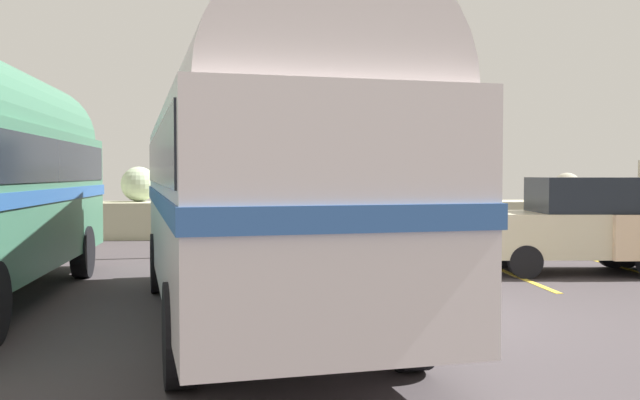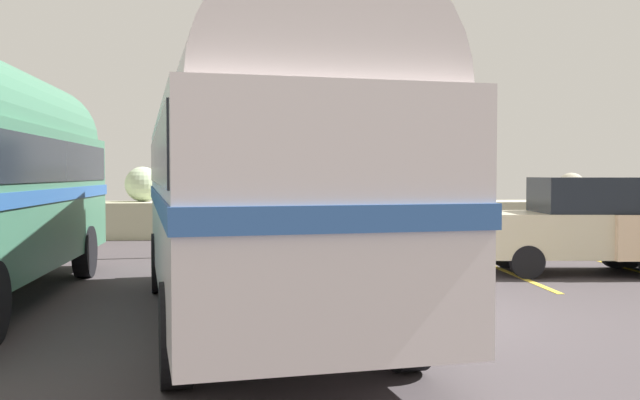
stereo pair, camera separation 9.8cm
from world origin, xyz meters
TOP-DOWN VIEW (x-y plane):
  - ground at (0.00, 0.00)m, footprint 32.00×26.00m
  - breakwater at (0.03, 11.80)m, footprint 31.36×2.07m
  - vintage_coach at (-1.94, -0.39)m, footprint 3.94×8.88m
  - parked_car_nearest at (4.40, 3.59)m, footprint 4.22×2.01m
  - lamp_post at (-0.03, 7.25)m, footprint 1.08×0.53m

SIDE VIEW (x-z plane):
  - ground at x=0.00m, z-range 0.00..0.02m
  - breakwater at x=0.03m, z-range -0.50..1.98m
  - parked_car_nearest at x=4.40m, z-range 0.04..1.90m
  - vintage_coach at x=-1.94m, z-range 0.20..3.90m
  - lamp_post at x=-0.03m, z-range 0.42..7.72m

